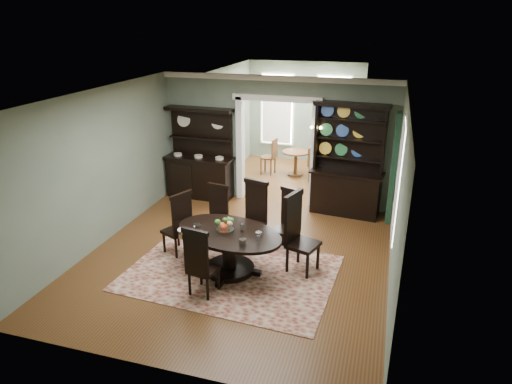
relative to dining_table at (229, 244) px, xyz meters
The scene contains 19 objects.
room 1.16m from the dining_table, 94.00° to the left, with size 5.51×6.01×3.01m.
parlor 6.09m from the dining_table, 90.35° to the left, with size 3.51×3.50×3.01m.
doorway_trim 3.64m from the dining_table, 90.60° to the left, with size 2.08×0.25×2.57m.
right_window 3.19m from the dining_table, 27.99° to the left, with size 0.15×1.47×2.12m.
wall_sconce 3.71m from the dining_table, 74.66° to the left, with size 0.27×0.21×0.21m.
rug 0.54m from the dining_table, 49.96° to the right, with size 3.56×2.50×0.01m, color maroon.
dining_table is the anchor object (origin of this frame).
centerpiece 0.32m from the dining_table, 159.13° to the right, with size 1.53×0.99×0.25m.
chair_far_left 1.23m from the dining_table, 120.79° to the left, with size 0.49×0.47×1.18m.
chair_far_mid 1.11m from the dining_table, 83.55° to the left, with size 0.59×0.57×1.34m.
chair_far_right 1.38m from the dining_table, 53.89° to the left, with size 0.58×0.56×1.24m.
chair_end_left 1.15m from the dining_table, 162.93° to the left, with size 0.59×0.61×1.26m.
chair_end_right 1.21m from the dining_table, 21.13° to the left, with size 0.64×0.66×1.44m.
chair_near 0.88m from the dining_table, 102.36° to the right, with size 0.52×0.50×1.22m.
sideboard 3.75m from the dining_table, 120.47° to the left, with size 1.70×0.66×2.21m.
welsh_dresser 3.63m from the dining_table, 62.59° to the left, with size 1.66×0.75×2.51m.
parlor_table 5.45m from the dining_table, 89.63° to the left, with size 0.76×0.76×0.70m.
parlor_chair_left 5.40m from the dining_table, 97.15° to the left, with size 0.45×0.44×1.03m.
parlor_chair_right 5.14m from the dining_table, 83.46° to the left, with size 0.40×0.40×0.95m.
Camera 1 is at (2.49, -7.10, 4.24)m, focal length 32.00 mm.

